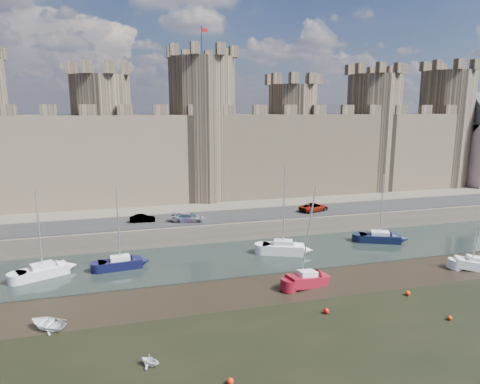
{
  "coord_description": "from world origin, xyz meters",
  "views": [
    {
      "loc": [
        -11.25,
        -22.94,
        17.6
      ],
      "look_at": [
        1.19,
        22.0,
        8.4
      ],
      "focal_mm": 32.0,
      "sensor_mm": 36.0,
      "label": 1
    }
  ],
  "objects_px": {
    "sailboat_2": "(283,248)",
    "sailboat_4": "(307,279)",
    "car_1": "(142,219)",
    "sailboat_3": "(380,237)",
    "car_2": "(189,218)",
    "car_3": "(314,207)",
    "sailboat_0": "(43,271)",
    "sailboat_5": "(476,264)",
    "sailboat_1": "(120,263)"
  },
  "relations": [
    {
      "from": "car_3",
      "to": "sailboat_4",
      "type": "distance_m",
      "value": 21.8
    },
    {
      "from": "sailboat_4",
      "to": "sailboat_0",
      "type": "bearing_deg",
      "value": 147.01
    },
    {
      "from": "car_2",
      "to": "sailboat_0",
      "type": "xyz_separation_m",
      "value": [
        -16.87,
        -8.75,
        -2.4
      ]
    },
    {
      "from": "sailboat_2",
      "to": "sailboat_4",
      "type": "bearing_deg",
      "value": -74.32
    },
    {
      "from": "car_1",
      "to": "sailboat_2",
      "type": "relative_size",
      "value": 0.31
    },
    {
      "from": "car_1",
      "to": "sailboat_4",
      "type": "xyz_separation_m",
      "value": [
        15.02,
        -19.83,
        -2.3
      ]
    },
    {
      "from": "car_1",
      "to": "sailboat_3",
      "type": "distance_m",
      "value": 31.73
    },
    {
      "from": "car_1",
      "to": "sailboat_5",
      "type": "distance_m",
      "value": 40.64
    },
    {
      "from": "sailboat_0",
      "to": "sailboat_3",
      "type": "bearing_deg",
      "value": -22.82
    },
    {
      "from": "sailboat_2",
      "to": "sailboat_5",
      "type": "xyz_separation_m",
      "value": [
        18.77,
        -10.32,
        -0.17
      ]
    },
    {
      "from": "car_3",
      "to": "sailboat_5",
      "type": "xyz_separation_m",
      "value": [
        10.13,
        -20.16,
        -2.46
      ]
    },
    {
      "from": "car_2",
      "to": "sailboat_4",
      "type": "xyz_separation_m",
      "value": [
        9.03,
        -18.28,
        -2.39
      ]
    },
    {
      "from": "sailboat_1",
      "to": "sailboat_2",
      "type": "height_order",
      "value": "sailboat_2"
    },
    {
      "from": "car_2",
      "to": "car_3",
      "type": "xyz_separation_m",
      "value": [
        18.81,
        1.07,
        0.0
      ]
    },
    {
      "from": "car_1",
      "to": "sailboat_2",
      "type": "xyz_separation_m",
      "value": [
        16.16,
        -10.32,
        -2.2
      ]
    },
    {
      "from": "sailboat_5",
      "to": "sailboat_2",
      "type": "bearing_deg",
      "value": 175.2
    },
    {
      "from": "sailboat_3",
      "to": "sailboat_5",
      "type": "distance_m",
      "value": 12.28
    },
    {
      "from": "sailboat_2",
      "to": "car_2",
      "type": "bearing_deg",
      "value": 161.76
    },
    {
      "from": "sailboat_3",
      "to": "sailboat_4",
      "type": "xyz_separation_m",
      "value": [
        -15.23,
        -10.54,
        0.03
      ]
    },
    {
      "from": "car_1",
      "to": "sailboat_0",
      "type": "distance_m",
      "value": 15.16
    },
    {
      "from": "sailboat_3",
      "to": "sailboat_5",
      "type": "relative_size",
      "value": 0.98
    },
    {
      "from": "car_3",
      "to": "sailboat_4",
      "type": "height_order",
      "value": "sailboat_4"
    },
    {
      "from": "sailboat_2",
      "to": "sailboat_4",
      "type": "height_order",
      "value": "sailboat_2"
    },
    {
      "from": "sailboat_5",
      "to": "sailboat_0",
      "type": "bearing_deg",
      "value": -168.7
    },
    {
      "from": "car_3",
      "to": "sailboat_5",
      "type": "height_order",
      "value": "sailboat_5"
    },
    {
      "from": "car_1",
      "to": "car_3",
      "type": "distance_m",
      "value": 24.8
    },
    {
      "from": "car_2",
      "to": "sailboat_1",
      "type": "distance_m",
      "value": 12.61
    },
    {
      "from": "car_2",
      "to": "sailboat_1",
      "type": "xyz_separation_m",
      "value": [
        -8.99,
        -8.52,
        -2.39
      ]
    },
    {
      "from": "car_2",
      "to": "sailboat_0",
      "type": "distance_m",
      "value": 19.16
    },
    {
      "from": "sailboat_1",
      "to": "sailboat_3",
      "type": "height_order",
      "value": "sailboat_1"
    },
    {
      "from": "sailboat_0",
      "to": "sailboat_1",
      "type": "relative_size",
      "value": 1.01
    },
    {
      "from": "car_3",
      "to": "sailboat_5",
      "type": "distance_m",
      "value": 22.69
    },
    {
      "from": "car_2",
      "to": "sailboat_1",
      "type": "bearing_deg",
      "value": 149.0
    },
    {
      "from": "car_3",
      "to": "sailboat_5",
      "type": "relative_size",
      "value": 0.5
    },
    {
      "from": "car_2",
      "to": "sailboat_1",
      "type": "relative_size",
      "value": 0.48
    },
    {
      "from": "sailboat_0",
      "to": "sailboat_2",
      "type": "bearing_deg",
      "value": -24.25
    },
    {
      "from": "sailboat_0",
      "to": "sailboat_4",
      "type": "relative_size",
      "value": 0.91
    },
    {
      "from": "car_1",
      "to": "sailboat_1",
      "type": "xyz_separation_m",
      "value": [
        -3.0,
        -10.07,
        -2.3
      ]
    },
    {
      "from": "sailboat_3",
      "to": "car_1",
      "type": "bearing_deg",
      "value": -173.09
    },
    {
      "from": "sailboat_0",
      "to": "sailboat_5",
      "type": "distance_m",
      "value": 46.96
    },
    {
      "from": "sailboat_0",
      "to": "sailboat_1",
      "type": "xyz_separation_m",
      "value": [
        7.88,
        0.23,
        0.01
      ]
    },
    {
      "from": "car_1",
      "to": "sailboat_1",
      "type": "bearing_deg",
      "value": 167.29
    },
    {
      "from": "car_2",
      "to": "car_3",
      "type": "height_order",
      "value": "car_3"
    },
    {
      "from": "sailboat_4",
      "to": "car_2",
      "type": "bearing_deg",
      "value": 103.5
    },
    {
      "from": "sailboat_1",
      "to": "sailboat_4",
      "type": "height_order",
      "value": "sailboat_4"
    },
    {
      "from": "car_1",
      "to": "sailboat_1",
      "type": "distance_m",
      "value": 10.76
    },
    {
      "from": "car_3",
      "to": "sailboat_0",
      "type": "relative_size",
      "value": 0.5
    },
    {
      "from": "sailboat_3",
      "to": "sailboat_5",
      "type": "bearing_deg",
      "value": -43.59
    },
    {
      "from": "sailboat_1",
      "to": "sailboat_5",
      "type": "relative_size",
      "value": 1.0
    },
    {
      "from": "car_2",
      "to": "sailboat_5",
      "type": "height_order",
      "value": "sailboat_5"
    }
  ]
}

